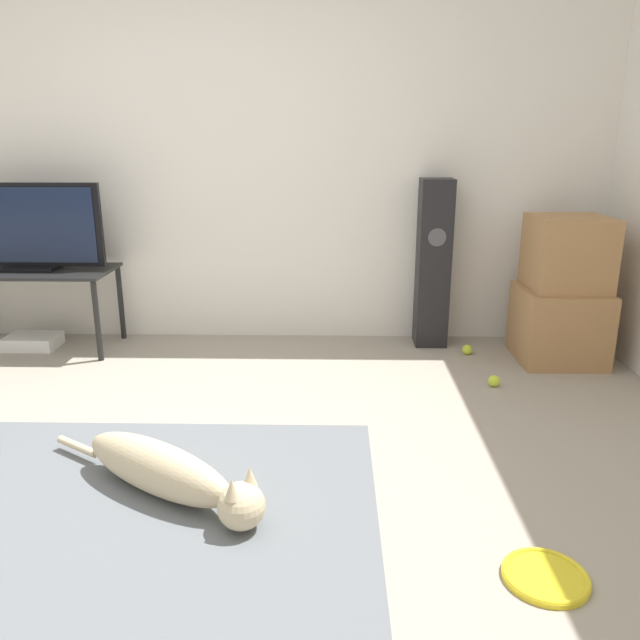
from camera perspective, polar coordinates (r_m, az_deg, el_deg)
name	(u,v)px	position (r m, az deg, el deg)	size (l,w,h in m)	color
ground_plane	(153,492)	(2.70, -15.04, -14.98)	(12.00, 12.00, 0.00)	#9E9384
wall_back	(226,153)	(4.37, -8.61, 14.90)	(8.00, 0.06, 2.55)	silver
area_rug	(135,507)	(2.62, -16.58, -16.09)	(1.88, 1.44, 0.01)	slate
dog	(169,473)	(2.59, -13.66, -13.43)	(1.01, 0.68, 0.23)	beige
frisbee	(545,576)	(2.31, 19.92, -21.16)	(0.28, 0.28, 0.03)	yellow
cardboard_box_lower	(559,325)	(4.24, 21.00, -0.41)	(0.51, 0.51, 0.46)	#A87A4C
cardboard_box_upper	(568,253)	(4.15, 21.70, 5.69)	(0.45, 0.46, 0.45)	#A87A4C
floor_speaker	(433,264)	(4.25, 10.31, 5.06)	(0.21, 0.22, 1.12)	black
tv_stand	(34,279)	(4.52, -24.71, 3.39)	(1.02, 0.51, 0.54)	black
tv	(27,228)	(4.46, -25.22, 7.63)	(0.97, 0.20, 0.56)	black
tennis_ball_by_boxes	(494,381)	(3.73, 15.63, -5.40)	(0.07, 0.07, 0.07)	#C6E033
tennis_ball_near_speaker	(467,350)	(4.21, 13.31, -2.66)	(0.07, 0.07, 0.07)	#C6E033
game_console	(33,341)	(4.66, -24.78, -1.79)	(0.34, 0.24, 0.09)	white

